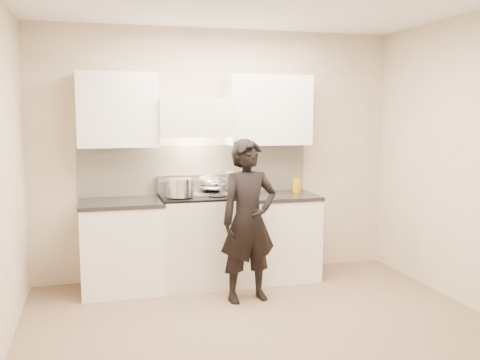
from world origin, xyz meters
name	(u,v)px	position (x,y,z in m)	size (l,w,h in m)	color
ground_plane	(267,333)	(0.00, 0.00, 0.00)	(4.00, 4.00, 0.00)	#7F6C54
room_shell	(248,136)	(-0.06, 0.37, 1.60)	(4.04, 3.54, 2.70)	beige
stove	(198,239)	(-0.30, 1.42, 0.47)	(0.76, 0.65, 0.96)	silver
counter_right	(273,236)	(0.53, 1.43, 0.46)	(0.92, 0.67, 0.92)	white
counter_left	(122,246)	(-1.08, 1.43, 0.46)	(0.82, 0.67, 0.92)	white
wok	(213,183)	(-0.10, 1.57, 1.04)	(0.32, 0.38, 0.25)	silver
stock_pot	(180,188)	(-0.50, 1.30, 1.05)	(0.38, 0.33, 0.18)	silver
utensil_crock	(244,184)	(0.26, 1.63, 1.02)	(0.12, 0.12, 0.33)	#A3A3A3
spice_jar	(253,189)	(0.36, 1.59, 0.96)	(0.04, 0.04, 0.09)	#DA5C1F
oil_glass	(297,185)	(0.84, 1.50, 1.00)	(0.09, 0.09, 0.16)	#A77E07
person	(249,221)	(0.08, 0.80, 0.78)	(0.57, 0.37, 1.55)	black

